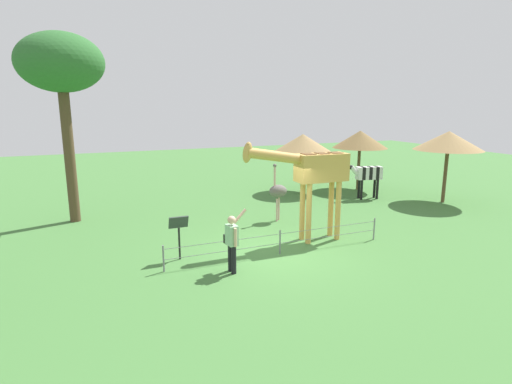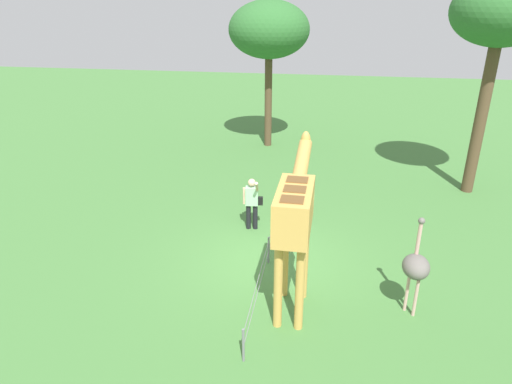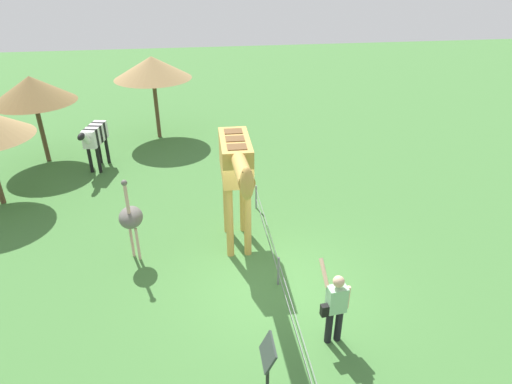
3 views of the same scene
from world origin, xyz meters
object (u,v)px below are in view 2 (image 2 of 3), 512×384
object	(u,v)px
visitor	(252,201)
ostrich	(416,267)
tree_northeast	(269,31)
tree_east	(501,15)
info_sign	(306,188)
giraffe	(295,211)

from	to	relation	value
visitor	ostrich	bearing A→B (deg)	-129.23
visitor	tree_northeast	distance (m)	9.11
tree_east	tree_northeast	xyz separation A→B (m)	(4.12, 7.67, -0.82)
tree_northeast	info_sign	bearing A→B (deg)	-163.12
giraffe	ostrich	bearing A→B (deg)	-88.96
ostrich	info_sign	xyz separation A→B (m)	(4.41, 2.56, -0.23)
ostrich	tree_northeast	world-z (taller)	tree_northeast
giraffe	ostrich	size ratio (longest dim) A/B	1.61
ostrich	tree_east	bearing A→B (deg)	-22.21
tree_northeast	giraffe	bearing A→B (deg)	-169.48
giraffe	tree_east	xyz separation A→B (m)	(7.34, -5.54, 3.52)
giraffe	info_sign	xyz separation A→B (m)	(4.46, 0.00, -1.34)
visitor	tree_east	world-z (taller)	tree_east
tree_east	visitor	bearing A→B (deg)	119.69
visitor	info_sign	xyz separation A→B (m)	(1.11, -1.47, 0.05)
info_sign	giraffe	bearing A→B (deg)	-179.97
ostrich	info_sign	distance (m)	5.10
giraffe	visitor	bearing A→B (deg)	23.83
giraffe	tree_northeast	size ratio (longest dim) A/B	0.58
giraffe	tree_east	distance (m)	9.85
tree_east	info_sign	xyz separation A→B (m)	(-2.89, 5.54, -4.86)
visitor	ostrich	world-z (taller)	ostrich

